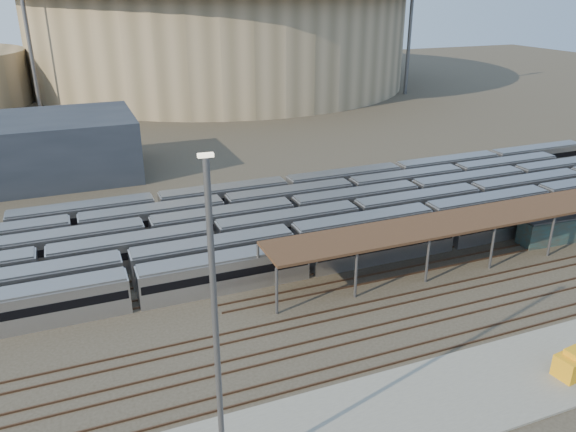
# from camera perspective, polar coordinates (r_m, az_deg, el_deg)

# --- Properties ---
(ground) EXTENTS (420.00, 420.00, 0.00)m
(ground) POSITION_cam_1_polar(r_m,az_deg,el_deg) (57.37, 6.91, -8.87)
(ground) COLOR #383026
(ground) RESTS_ON ground
(apron) EXTENTS (50.00, 9.00, 0.20)m
(apron) POSITION_cam_1_polar(r_m,az_deg,el_deg) (44.84, 10.54, -19.19)
(apron) COLOR gray
(apron) RESTS_ON ground
(subway_trains) EXTENTS (127.16, 23.90, 3.60)m
(subway_trains) POSITION_cam_1_polar(r_m,az_deg,el_deg) (71.72, 0.45, -0.46)
(subway_trains) COLOR #B3B3B8
(subway_trains) RESTS_ON ground
(inspection_shed) EXTENTS (60.30, 6.00, 5.30)m
(inspection_shed) POSITION_cam_1_polar(r_m,az_deg,el_deg) (70.27, 21.51, 0.22)
(inspection_shed) COLOR #55555A
(inspection_shed) RESTS_ON ground
(empty_tracks) EXTENTS (170.00, 9.62, 0.18)m
(empty_tracks) POSITION_cam_1_polar(r_m,az_deg,el_deg) (53.70, 9.48, -11.30)
(empty_tracks) COLOR #4C3323
(empty_tracks) RESTS_ON ground
(stadium) EXTENTS (124.00, 124.00, 32.50)m
(stadium) POSITION_cam_1_polar(r_m,az_deg,el_deg) (189.72, -7.00, 18.19)
(stadium) COLOR tan
(stadium) RESTS_ON ground
(service_building) EXTENTS (42.00, 20.00, 10.00)m
(service_building) POSITION_cam_1_polar(r_m,az_deg,el_deg) (101.28, -27.23, 5.79)
(service_building) COLOR #1E232D
(service_building) RESTS_ON ground
(floodlight_0) EXTENTS (4.00, 1.00, 38.40)m
(floodlight_0) POSITION_cam_1_polar(r_m,az_deg,el_deg) (153.06, -25.01, 17.01)
(floodlight_0) COLOR #55555A
(floodlight_0) RESTS_ON ground
(floodlight_2) EXTENTS (4.00, 1.00, 38.40)m
(floodlight_2) POSITION_cam_1_polar(r_m,az_deg,el_deg) (171.34, 12.35, 18.84)
(floodlight_2) COLOR #55555A
(floodlight_2) RESTS_ON ground
(floodlight_3) EXTENTS (4.00, 1.00, 38.40)m
(floodlight_3) POSITION_cam_1_polar(r_m,az_deg,el_deg) (203.41, -18.73, 18.69)
(floodlight_3) COLOR #55555A
(floodlight_3) RESTS_ON ground
(teal_boxcar) EXTENTS (13.51, 3.42, 3.12)m
(teal_boxcar) POSITION_cam_1_polar(r_m,az_deg,el_deg) (78.37, 26.54, -1.09)
(teal_boxcar) COLOR #1D474A
(teal_boxcar) RESTS_ON ground
(yard_light_pole) EXTENTS (0.82, 0.36, 21.71)m
(yard_light_pole) POSITION_cam_1_polar(r_m,az_deg,el_deg) (32.72, -7.32, -12.11)
(yard_light_pole) COLOR #55555A
(yard_light_pole) RESTS_ON apron
(yellow_equipment) EXTENTS (3.19, 2.21, 1.87)m
(yellow_equipment) POSITION_cam_1_polar(r_m,az_deg,el_deg) (52.37, 27.00, -13.33)
(yellow_equipment) COLOR orange
(yellow_equipment) RESTS_ON apron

